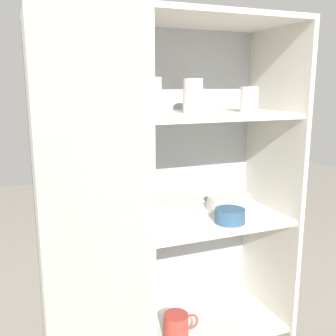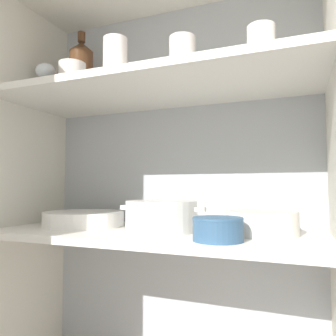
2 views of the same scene
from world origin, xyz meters
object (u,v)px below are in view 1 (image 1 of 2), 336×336
(plate_stack_white, at_px, (102,221))
(casserole_dish, at_px, (174,209))
(wine_bottle, at_px, (78,83))
(coffee_mug_primary, at_px, (178,326))
(mixing_bowl_large, at_px, (229,201))
(serving_bowl_small, at_px, (230,215))

(plate_stack_white, bearing_deg, casserole_dish, -4.48)
(wine_bottle, height_order, coffee_mug_primary, wine_bottle)
(wine_bottle, distance_m, plate_stack_white, 0.50)
(casserole_dish, bearing_deg, mixing_bowl_large, 7.87)
(wine_bottle, bearing_deg, casserole_dish, -12.00)
(mixing_bowl_large, xyz_separation_m, coffee_mug_primary, (-0.28, -0.12, -0.43))
(wine_bottle, height_order, plate_stack_white, wine_bottle)
(casserole_dish, height_order, coffee_mug_primary, casserole_dish)
(mixing_bowl_large, bearing_deg, casserole_dish, -172.13)
(plate_stack_white, distance_m, mixing_bowl_large, 0.53)
(mixing_bowl_large, height_order, casserole_dish, casserole_dish)
(casserole_dish, bearing_deg, coffee_mug_primary, -101.53)
(casserole_dish, bearing_deg, plate_stack_white, 175.52)
(wine_bottle, distance_m, coffee_mug_primary, 0.98)
(mixing_bowl_large, bearing_deg, coffee_mug_primary, -157.32)
(wine_bottle, bearing_deg, mixing_bowl_large, -3.23)
(mixing_bowl_large, height_order, coffee_mug_primary, mixing_bowl_large)
(mixing_bowl_large, relative_size, serving_bowl_small, 1.59)
(wine_bottle, height_order, serving_bowl_small, wine_bottle)
(serving_bowl_small, bearing_deg, plate_stack_white, 164.28)
(wine_bottle, relative_size, serving_bowl_small, 2.15)
(casserole_dish, relative_size, coffee_mug_primary, 1.81)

